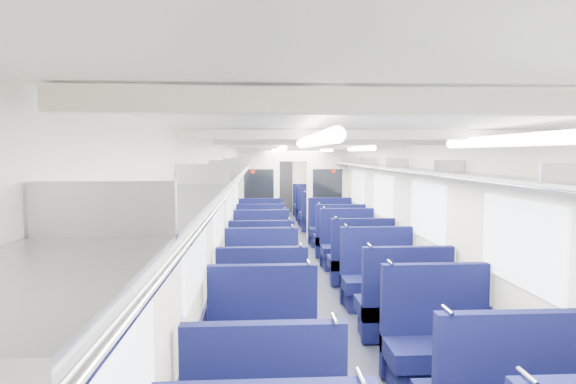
{
  "coord_description": "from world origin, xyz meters",
  "views": [
    {
      "loc": [
        -0.85,
        -9.16,
        2.18
      ],
      "look_at": [
        -0.16,
        2.63,
        1.25
      ],
      "focal_mm": 30.0,
      "sensor_mm": 36.0,
      "label": 1
    }
  ],
  "objects_px": {
    "seat_7": "(439,348)",
    "seat_18": "(261,232)",
    "seat_10": "(262,284)",
    "seat_26": "(261,207)",
    "seat_23": "(316,214)",
    "seat_12": "(262,267)",
    "seat_15": "(348,249)",
    "seat_22": "(261,215)",
    "seat_16": "(261,239)",
    "seat_11": "(378,282)",
    "seat_20": "(261,219)",
    "bulkhead": "(293,191)",
    "seat_17": "(339,240)",
    "seat_8": "(262,310)",
    "seat_25": "(311,210)",
    "seat_13": "(361,263)",
    "seat_21": "(320,219)",
    "seat_9": "(403,309)",
    "seat_19": "(331,231)",
    "seat_6": "(263,350)",
    "seat_24": "(261,210)",
    "end_door": "(282,185)",
    "seat_27": "(308,206)",
    "seat_14": "(261,252)"
  },
  "relations": [
    {
      "from": "seat_7",
      "to": "seat_18",
      "type": "distance_m",
      "value": 7.09
    },
    {
      "from": "seat_10",
      "to": "seat_26",
      "type": "relative_size",
      "value": 1.0
    },
    {
      "from": "seat_23",
      "to": "seat_12",
      "type": "bearing_deg",
      "value": -104.0
    },
    {
      "from": "seat_12",
      "to": "seat_15",
      "type": "relative_size",
      "value": 1.0
    },
    {
      "from": "seat_10",
      "to": "seat_22",
      "type": "relative_size",
      "value": 1.0
    },
    {
      "from": "seat_10",
      "to": "seat_16",
      "type": "distance_m",
      "value": 3.55
    },
    {
      "from": "seat_11",
      "to": "seat_20",
      "type": "height_order",
      "value": "same"
    },
    {
      "from": "bulkhead",
      "to": "seat_20",
      "type": "bearing_deg",
      "value": 126.05
    },
    {
      "from": "bulkhead",
      "to": "seat_17",
      "type": "bearing_deg",
      "value": -69.24
    },
    {
      "from": "seat_8",
      "to": "seat_23",
      "type": "bearing_deg",
      "value": 79.35
    },
    {
      "from": "seat_7",
      "to": "seat_25",
      "type": "bearing_deg",
      "value": 90.0
    },
    {
      "from": "seat_13",
      "to": "seat_18",
      "type": "height_order",
      "value": "same"
    },
    {
      "from": "seat_8",
      "to": "seat_16",
      "type": "xyz_separation_m",
      "value": [
        0.0,
        4.68,
        0.0
      ]
    },
    {
      "from": "seat_16",
      "to": "seat_18",
      "type": "distance_m",
      "value": 1.01
    },
    {
      "from": "seat_21",
      "to": "seat_17",
      "type": "bearing_deg",
      "value": -90.0
    },
    {
      "from": "seat_8",
      "to": "seat_9",
      "type": "bearing_deg",
      "value": -2.57
    },
    {
      "from": "seat_25",
      "to": "seat_26",
      "type": "bearing_deg",
      "value": 148.17
    },
    {
      "from": "seat_7",
      "to": "seat_13",
      "type": "relative_size",
      "value": 1.0
    },
    {
      "from": "seat_23",
      "to": "seat_19",
      "type": "bearing_deg",
      "value": -90.0
    },
    {
      "from": "seat_19",
      "to": "seat_22",
      "type": "bearing_deg",
      "value": 118.33
    },
    {
      "from": "seat_16",
      "to": "seat_18",
      "type": "relative_size",
      "value": 1.0
    },
    {
      "from": "seat_15",
      "to": "seat_21",
      "type": "relative_size",
      "value": 1.0
    },
    {
      "from": "seat_7",
      "to": "seat_10",
      "type": "bearing_deg",
      "value": 125.3
    },
    {
      "from": "seat_6",
      "to": "seat_10",
      "type": "distance_m",
      "value": 2.29
    },
    {
      "from": "seat_21",
      "to": "seat_26",
      "type": "bearing_deg",
      "value": 117.04
    },
    {
      "from": "seat_12",
      "to": "seat_21",
      "type": "height_order",
      "value": "same"
    },
    {
      "from": "seat_7",
      "to": "seat_24",
      "type": "height_order",
      "value": "same"
    },
    {
      "from": "end_door",
      "to": "seat_18",
      "type": "relative_size",
      "value": 1.71
    },
    {
      "from": "seat_22",
      "to": "seat_27",
      "type": "bearing_deg",
      "value": 53.78
    },
    {
      "from": "seat_10",
      "to": "seat_24",
      "type": "xyz_separation_m",
      "value": [
        0.0,
        8.84,
        0.0
      ]
    },
    {
      "from": "seat_14",
      "to": "seat_6",
      "type": "bearing_deg",
      "value": -90.0
    },
    {
      "from": "seat_15",
      "to": "seat_14",
      "type": "bearing_deg",
      "value": -174.75
    },
    {
      "from": "seat_15",
      "to": "seat_25",
      "type": "xyz_separation_m",
      "value": [
        0.0,
        6.58,
        0.0
      ]
    },
    {
      "from": "seat_6",
      "to": "seat_11",
      "type": "xyz_separation_m",
      "value": [
        1.66,
        2.29,
        0.0
      ]
    },
    {
      "from": "seat_6",
      "to": "seat_18",
      "type": "relative_size",
      "value": 1.0
    },
    {
      "from": "end_door",
      "to": "seat_26",
      "type": "bearing_deg",
      "value": -119.38
    },
    {
      "from": "seat_9",
      "to": "seat_12",
      "type": "height_order",
      "value": "same"
    },
    {
      "from": "seat_17",
      "to": "seat_22",
      "type": "bearing_deg",
      "value": 111.02
    },
    {
      "from": "seat_12",
      "to": "seat_7",
      "type": "bearing_deg",
      "value": -63.91
    },
    {
      "from": "seat_23",
      "to": "seat_25",
      "type": "xyz_separation_m",
      "value": [
        0.0,
        1.24,
        0.0
      ]
    },
    {
      "from": "seat_11",
      "to": "seat_25",
      "type": "distance_m",
      "value": 8.95
    },
    {
      "from": "seat_8",
      "to": "end_door",
      "type": "bearing_deg",
      "value": 86.22
    },
    {
      "from": "seat_11",
      "to": "seat_25",
      "type": "bearing_deg",
      "value": 90.0
    },
    {
      "from": "seat_7",
      "to": "seat_22",
      "type": "xyz_separation_m",
      "value": [
        -1.66,
        10.05,
        0.0
      ]
    },
    {
      "from": "seat_17",
      "to": "seat_11",
      "type": "bearing_deg",
      "value": -90.0
    },
    {
      "from": "bulkhead",
      "to": "seat_11",
      "type": "height_order",
      "value": "bulkhead"
    },
    {
      "from": "end_door",
      "to": "seat_14",
      "type": "height_order",
      "value": "end_door"
    },
    {
      "from": "seat_9",
      "to": "seat_16",
      "type": "height_order",
      "value": "same"
    },
    {
      "from": "seat_24",
      "to": "seat_12",
      "type": "bearing_deg",
      "value": -90.0
    },
    {
      "from": "seat_16",
      "to": "bulkhead",
      "type": "bearing_deg",
      "value": 67.71
    }
  ]
}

